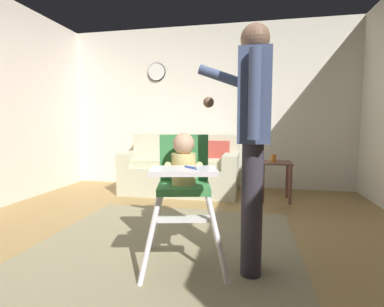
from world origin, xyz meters
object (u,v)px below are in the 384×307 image
(side_table, at_px, (276,172))
(wall_clock, at_px, (157,72))
(couch, at_px, (182,170))
(high_chair, at_px, (184,174))
(adult_standing, at_px, (252,135))
(sippy_cup, at_px, (274,158))

(side_table, bearing_deg, wall_clock, 158.73)
(couch, distance_m, high_chair, 2.36)
(side_table, height_order, wall_clock, wall_clock)
(high_chair, height_order, adult_standing, adult_standing)
(couch, distance_m, adult_standing, 2.56)
(high_chair, xyz_separation_m, sippy_cup, (0.76, 2.01, -0.10))
(couch, relative_size, side_table, 3.26)
(adult_standing, bearing_deg, sippy_cup, -98.62)
(couch, relative_size, sippy_cup, 16.96)
(couch, relative_size, wall_clock, 5.63)
(couch, height_order, wall_clock, wall_clock)
(high_chair, height_order, side_table, high_chair)
(couch, height_order, side_table, couch)
(sippy_cup, bearing_deg, adult_standing, -98.25)
(high_chair, xyz_separation_m, wall_clock, (-1.10, 2.75, 1.22))
(high_chair, bearing_deg, couch, -178.95)
(side_table, xyz_separation_m, sippy_cup, (-0.03, 0.00, 0.19))
(adult_standing, relative_size, side_table, 3.20)
(side_table, bearing_deg, high_chair, -111.50)
(side_table, distance_m, wall_clock, 2.52)
(wall_clock, bearing_deg, sippy_cup, -21.61)
(side_table, bearing_deg, adult_standing, -99.14)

